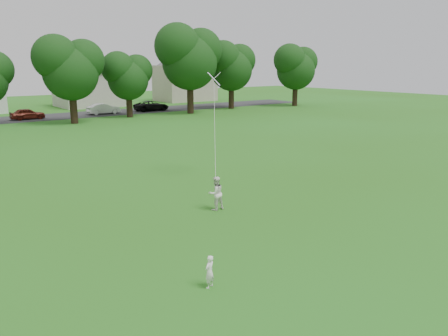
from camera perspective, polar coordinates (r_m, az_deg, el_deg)
ground at (r=13.66m, az=-2.98°, el=-12.44°), size 160.00×160.00×0.00m
toddler at (r=12.16m, az=-1.91°, el=-13.39°), size 0.40×0.33×0.94m
older_boy at (r=18.17m, az=-1.08°, el=-3.32°), size 0.70×0.55×1.44m
kite at (r=20.45m, az=-1.22°, el=5.46°), size 2.19×2.90×7.07m
tree_row at (r=47.04m, az=-25.63°, el=12.47°), size 81.79×8.31×10.94m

